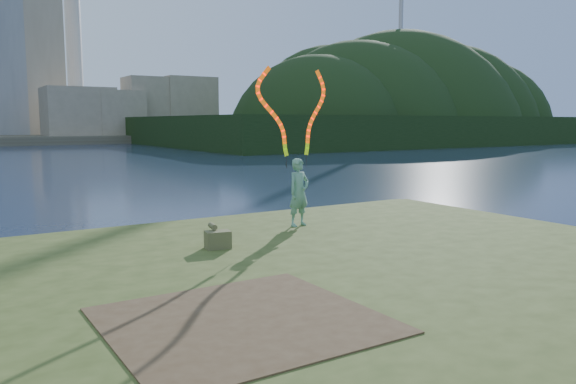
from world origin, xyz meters
TOP-DOWN VIEW (x-y plane):
  - ground at (0.00, 0.00)m, footprint 320.00×320.00m
  - grassy_knoll at (0.00, -2.30)m, footprint 20.00×18.00m
  - dirt_patch at (-2.20, -3.20)m, footprint 3.20×3.00m
  - wooded_hill at (59.57, 59.96)m, footprint 78.00×50.00m
  - woman_with_ribbons at (1.92, 1.80)m, footprint 2.01×0.54m
  - canvas_bag at (-0.73, 0.63)m, footprint 0.53×0.59m

SIDE VIEW (x-z plane):
  - ground at x=0.00m, z-range 0.00..0.00m
  - wooded_hill at x=59.57m, z-range -31.34..31.66m
  - grassy_knoll at x=0.00m, z-range -0.06..0.74m
  - dirt_patch at x=-2.20m, z-range 0.80..0.82m
  - canvas_bag at x=-0.73m, z-range 0.76..1.22m
  - woman_with_ribbons at x=1.92m, z-range 0.23..4.21m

